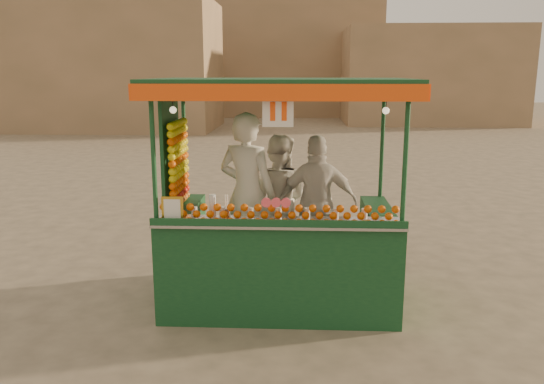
{
  "coord_description": "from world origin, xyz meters",
  "views": [
    {
      "loc": [
        0.0,
        -6.39,
        2.69
      ],
      "look_at": [
        -0.29,
        -0.19,
        1.32
      ],
      "focal_mm": 35.93,
      "sensor_mm": 36.0,
      "label": 1
    }
  ],
  "objects_px": {
    "vendor_middle": "(278,199)",
    "vendor_right": "(317,203)",
    "juice_cart": "(274,234)",
    "vendor_left": "(247,194)"
  },
  "relations": [
    {
      "from": "vendor_left",
      "to": "vendor_right",
      "type": "xyz_separation_m",
      "value": [
        0.84,
        0.12,
        -0.14
      ]
    },
    {
      "from": "vendor_left",
      "to": "vendor_right",
      "type": "height_order",
      "value": "vendor_left"
    },
    {
      "from": "juice_cart",
      "to": "vendor_right",
      "type": "bearing_deg",
      "value": 36.74
    },
    {
      "from": "vendor_left",
      "to": "vendor_middle",
      "type": "bearing_deg",
      "value": -113.33
    },
    {
      "from": "juice_cart",
      "to": "vendor_middle",
      "type": "distance_m",
      "value": 0.68
    },
    {
      "from": "juice_cart",
      "to": "vendor_middle",
      "type": "bearing_deg",
      "value": 87.64
    },
    {
      "from": "vendor_left",
      "to": "vendor_middle",
      "type": "height_order",
      "value": "vendor_left"
    },
    {
      "from": "vendor_left",
      "to": "juice_cart",
      "type": "bearing_deg",
      "value": 161.99
    },
    {
      "from": "juice_cart",
      "to": "vendor_middle",
      "type": "height_order",
      "value": "juice_cart"
    },
    {
      "from": "vendor_middle",
      "to": "vendor_right",
      "type": "height_order",
      "value": "vendor_right"
    }
  ]
}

